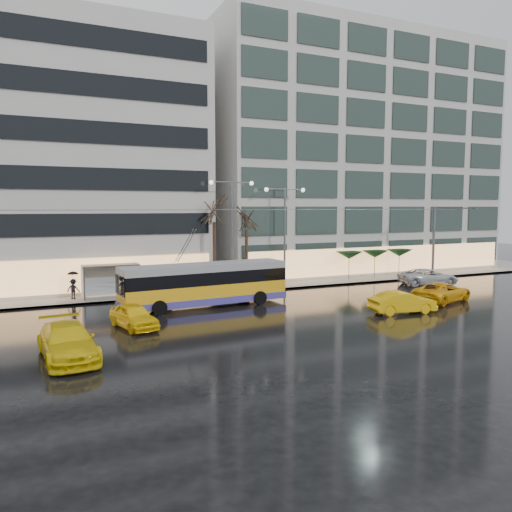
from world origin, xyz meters
TOP-DOWN VIEW (x-y plane):
  - ground at (0.00, 0.00)m, footprint 140.00×140.00m
  - sidewalk at (2.00, 14.00)m, footprint 80.00×10.00m
  - kerb at (2.00, 9.05)m, footprint 80.00×0.10m
  - building_right at (19.00, 19.00)m, footprint 32.00×14.00m
  - trolleybus at (-2.40, 4.87)m, footprint 12.06×4.91m
  - catenary at (1.00, 7.94)m, footprint 42.24×5.12m
  - bus_shelter at (-8.38, 10.69)m, footprint 4.20×1.60m
  - street_lamp_near at (2.00, 10.80)m, footprint 3.96×0.36m
  - street_lamp_far at (7.00, 10.80)m, footprint 3.96×0.36m
  - tree_a at (0.50, 11.00)m, footprint 3.20×3.20m
  - tree_b at (3.50, 11.20)m, footprint 3.20×3.20m
  - parasol_a at (14.00, 11.00)m, footprint 2.50×2.50m
  - parasol_b at (17.00, 11.00)m, footprint 2.50×2.50m
  - parasol_c at (20.00, 11.00)m, footprint 2.50×2.50m
  - taxi_a at (-8.16, 0.57)m, footprint 2.56×4.43m
  - taxi_b at (8.78, -2.59)m, footprint 4.61×2.19m
  - taxi_c at (14.22, -0.61)m, footprint 5.68×3.78m
  - taxi_d at (-12.06, -4.11)m, footprint 2.71×5.74m
  - sedan_silver at (19.14, 6.02)m, footprint 5.73×3.77m
  - pedestrian_a at (-5.55, 9.70)m, footprint 1.02×1.04m
  - pedestrian_b at (-3.84, 9.85)m, footprint 1.05×0.87m
  - pedestrian_c at (-10.68, 10.95)m, footprint 1.12×1.10m

SIDE VIEW (x-z plane):
  - ground at x=0.00m, z-range 0.00..0.00m
  - sidewalk at x=2.00m, z-range 0.00..0.15m
  - kerb at x=2.00m, z-range 0.00..0.15m
  - taxi_a at x=-8.16m, z-range 0.00..1.42m
  - taxi_c at x=14.22m, z-range 0.00..1.45m
  - taxi_b at x=8.78m, z-range 0.00..1.46m
  - sedan_silver at x=19.14m, z-range 0.00..1.47m
  - taxi_d at x=-12.06m, z-range 0.00..1.62m
  - pedestrian_b at x=-3.84m, z-range 0.15..2.09m
  - pedestrian_c at x=-10.68m, z-range 0.22..2.33m
  - trolleybus at x=-2.40m, z-range -1.27..4.25m
  - pedestrian_a at x=-5.55m, z-range 0.46..2.65m
  - bus_shelter at x=-8.38m, z-range 0.71..3.22m
  - parasol_a at x=14.00m, z-range 1.12..3.77m
  - parasol_b at x=17.00m, z-range 1.12..3.77m
  - parasol_c at x=20.00m, z-range 1.12..3.77m
  - catenary at x=1.00m, z-range 0.75..7.75m
  - street_lamp_far at x=7.00m, z-range 1.45..9.98m
  - street_lamp_near at x=2.00m, z-range 1.48..10.51m
  - tree_b at x=3.50m, z-range 2.55..10.25m
  - tree_a at x=0.50m, z-range 2.89..11.29m
  - building_right at x=19.00m, z-range 0.15..25.15m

